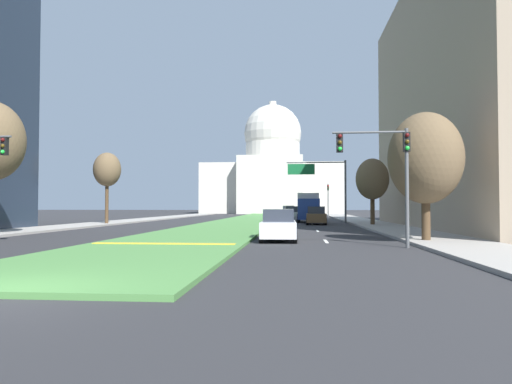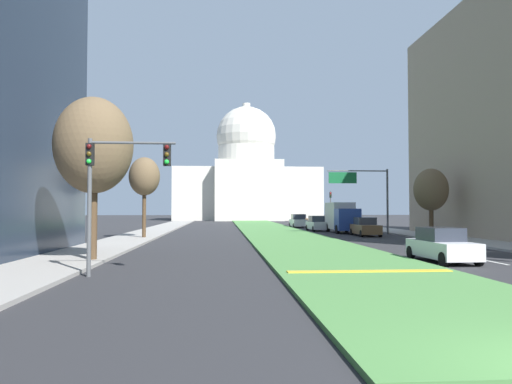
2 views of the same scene
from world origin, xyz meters
The scene contains 19 objects.
ground_plane centered at (0.00, 51.11, 0.00)m, with size 260.00×260.00×0.00m, color #2B2B2D.
grass_median centered at (0.00, 46.00, 0.07)m, with size 7.05×92.00×0.14m, color #4C8442.
median_curb_nose centered at (0.00, 11.30, 0.16)m, with size 6.35×0.50×0.04m, color gold.
lane_dashes_right centered at (7.32, 34.61, 0.00)m, with size 0.16×38.20×0.01m.
sidewalk_left centered at (-13.11, 40.89, 0.07)m, with size 4.00×92.00×0.15m, color #9E9991.
sidewalk_right centered at (13.11, 40.89, 0.07)m, with size 4.00×92.00×0.15m, color #9E9991.
capitol_building centered at (0.00, 101.50, 9.64)m, with size 32.20×22.70×26.96m.
traffic_light_near_left centered at (-9.77, 11.67, 3.80)m, with size 3.34×0.35×5.20m.
traffic_light_far_right centered at (10.61, 63.21, 3.31)m, with size 0.28×0.35×5.20m.
overhead_guide_sign centered at (8.49, 39.41, 4.67)m, with size 6.14×0.20×6.50m.
street_tree_left_near centered at (-11.75, 16.48, 5.54)m, with size 3.69×3.69×7.88m.
street_tree_left_mid centered at (-12.14, 33.73, 5.20)m, with size 2.58×2.58×6.87m.
street_tree_right_mid centered at (12.59, 33.51, 4.18)m, with size 2.95×2.95×6.06m.
sedan_lead_stopped centered at (4.89, 15.54, 0.77)m, with size 1.93×4.36×1.64m.
sedan_midblock centered at (7.69, 36.64, 0.81)m, with size 1.99×4.27×1.74m.
sedan_distant centered at (5.22, 46.80, 0.81)m, with size 1.99×4.24×1.74m.
sedan_far_horizon centered at (4.66, 56.79, 0.84)m, with size 1.91×4.26×1.81m.
sedan_very_far centered at (6.95, 68.81, 0.78)m, with size 2.04×4.41×1.66m.
box_truck_delivery centered at (7.05, 42.87, 1.68)m, with size 2.40×6.40×3.20m.
Camera 2 is at (-5.64, -6.47, 2.55)m, focal length 33.16 mm.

